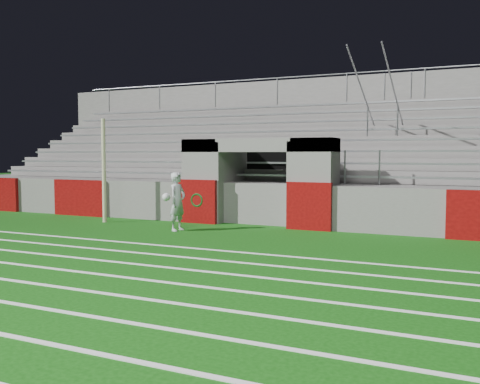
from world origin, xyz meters
The scene contains 6 objects.
ground centered at (0.00, 0.00, 0.00)m, with size 90.00×90.00×0.00m, color #0E460B.
field_post centered at (-4.56, 1.90, 1.62)m, with size 0.12×0.12×3.24m, color beige.
field_markings centered at (0.00, -5.00, 0.01)m, with size 28.00×8.09×0.01m.
stadium_structure centered at (0.00, 7.97, 1.49)m, with size 26.00×8.48×5.42m.
goalkeeper_with_ball centered at (-1.48, 1.26, 0.82)m, with size 0.50×0.73×1.63m.
hose_coil centered at (-1.78, 2.93, 0.72)m, with size 0.59×0.15×0.59m.
Camera 1 is at (6.44, -11.36, 2.12)m, focal length 40.00 mm.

